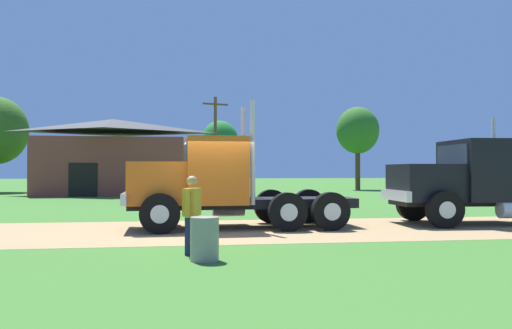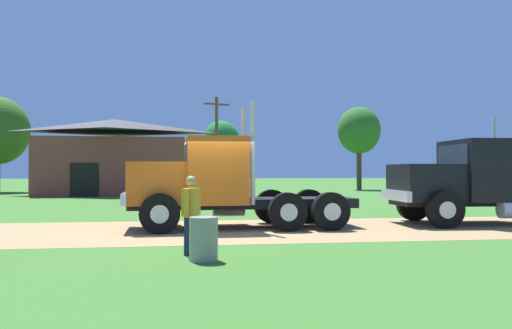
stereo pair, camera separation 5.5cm
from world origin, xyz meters
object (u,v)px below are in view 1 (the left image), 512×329
object	(u,v)px
visitor_by_barrel	(192,211)
shed_building	(113,158)
utility_pole_far	(215,141)
steel_barrel	(205,239)
truck_foreground_white	(212,185)
truck_near_left	(481,184)

from	to	relation	value
visitor_by_barrel	shed_building	size ratio (longest dim) A/B	0.15
utility_pole_far	steel_barrel	bearing A→B (deg)	-94.00
truck_foreground_white	shed_building	xyz separation A→B (m)	(-5.70, 22.30, 1.29)
visitor_by_barrel	steel_barrel	world-z (taller)	visitor_by_barrel
shed_building	visitor_by_barrel	bearing A→B (deg)	-79.41
steel_barrel	shed_building	size ratio (longest dim) A/B	0.08
visitor_by_barrel	shed_building	distance (m)	27.49
visitor_by_barrel	utility_pole_far	world-z (taller)	utility_pole_far
truck_foreground_white	shed_building	bearing A→B (deg)	104.34
truck_near_left	shed_building	xyz separation A→B (m)	(-14.33, 22.22, 1.30)
steel_barrel	visitor_by_barrel	bearing A→B (deg)	105.88
utility_pole_far	truck_near_left	bearing A→B (deg)	-75.70
truck_foreground_white	shed_building	world-z (taller)	shed_building
visitor_by_barrel	steel_barrel	distance (m)	0.94
shed_building	utility_pole_far	distance (m)	8.90
truck_foreground_white	steel_barrel	size ratio (longest dim) A/B	8.33
truck_foreground_white	steel_barrel	xyz separation A→B (m)	(-0.44, -5.46, -0.88)
steel_barrel	utility_pole_far	size ratio (longest dim) A/B	0.11
visitor_by_barrel	steel_barrel	xyz separation A→B (m)	(0.22, -0.79, -0.46)
steel_barrel	utility_pole_far	distance (m)	32.56
shed_building	truck_near_left	bearing A→B (deg)	-57.17
truck_foreground_white	visitor_by_barrel	distance (m)	4.73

